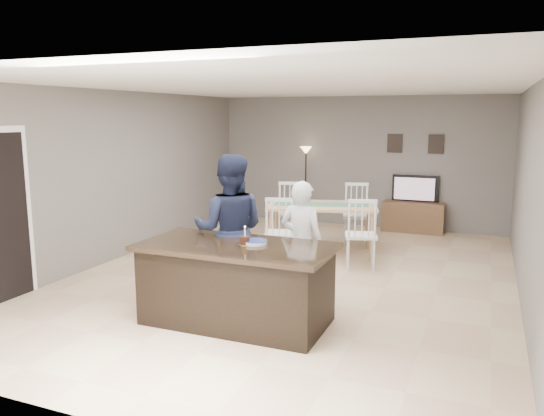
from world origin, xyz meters
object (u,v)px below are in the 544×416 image
at_px(man, 230,230).
at_px(birthday_cake, 245,240).
at_px(tv_console, 413,217).
at_px(woman, 302,243).
at_px(kitchen_island, 237,283).
at_px(floor_lamp, 306,164).
at_px(television, 415,189).
at_px(dining_table, 322,213).
at_px(plate_stack, 255,242).

distance_m(man, birthday_cake, 0.69).
bearing_deg(tv_console, woman, -98.88).
relative_size(woman, birthday_cake, 7.22).
relative_size(kitchen_island, floor_lamp, 1.30).
relative_size(television, floor_lamp, 0.55).
bearing_deg(woman, floor_lamp, -66.83).
xyz_separation_m(kitchen_island, floor_lamp, (-1.08, 5.59, 0.83)).
relative_size(kitchen_island, television, 2.35).
xyz_separation_m(kitchen_island, tv_console, (1.20, 5.57, -0.15)).
xyz_separation_m(dining_table, floor_lamp, (-1.07, 2.33, 0.59)).
height_order(tv_console, floor_lamp, floor_lamp).
height_order(man, plate_stack, man).
bearing_deg(man, tv_console, -125.20).
height_order(kitchen_island, woman, woman).
bearing_deg(woman, kitchen_island, 66.88).
bearing_deg(woman, tv_console, -93.78).
xyz_separation_m(television, floor_lamp, (-2.28, -0.05, 0.42)).
height_order(birthday_cake, dining_table, birthday_cake).
bearing_deg(man, dining_table, -115.37).
distance_m(plate_stack, dining_table, 3.17).
height_order(kitchen_island, birthday_cake, birthday_cake).
distance_m(man, floor_lamp, 5.10).
bearing_deg(television, man, 72.97).
bearing_deg(kitchen_island, floor_lamp, 100.89).
height_order(woman, plate_stack, woman).
xyz_separation_m(woman, dining_table, (-0.47, 2.39, -0.07)).
xyz_separation_m(man, dining_table, (0.35, 2.71, -0.23)).
distance_m(birthday_cake, dining_table, 3.25).
height_order(tv_console, dining_table, dining_table).
xyz_separation_m(tv_console, woman, (-0.73, -4.70, 0.47)).
relative_size(woman, man, 0.83).
distance_m(television, man, 5.32).
bearing_deg(plate_stack, man, 140.44).
height_order(tv_console, birthday_cake, birthday_cake).
height_order(tv_console, woman, woman).
xyz_separation_m(woman, floor_lamp, (-1.54, 4.72, 0.52)).
height_order(kitchen_island, man, man).
relative_size(television, man, 0.49).
relative_size(kitchen_island, dining_table, 0.90).
relative_size(birthday_cake, dining_table, 0.09).
bearing_deg(birthday_cake, television, 78.87).
relative_size(tv_console, television, 1.31).
xyz_separation_m(man, birthday_cake, (0.45, -0.52, 0.02)).
relative_size(tv_console, dining_table, 0.50).
bearing_deg(man, floor_lamp, -99.86).
relative_size(plate_stack, dining_table, 0.11).
height_order(kitchen_island, floor_lamp, floor_lamp).
relative_size(tv_console, birthday_cake, 5.66).
bearing_deg(man, kitchen_island, 105.16).
bearing_deg(floor_lamp, woman, -71.93).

